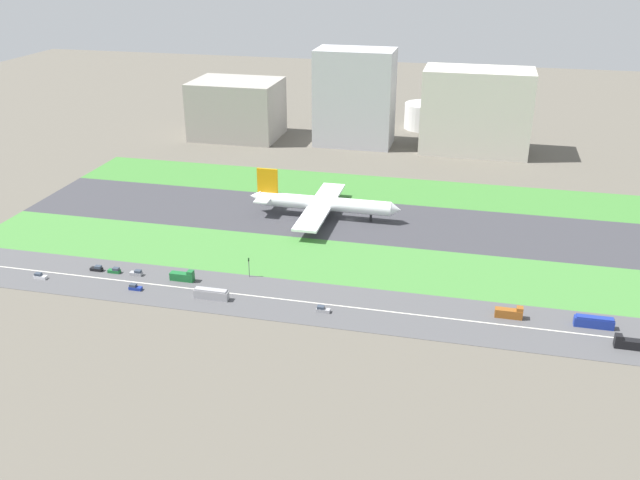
# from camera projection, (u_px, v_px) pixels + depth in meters

# --- Properties ---
(ground_plane) EXTENTS (800.00, 800.00, 0.00)m
(ground_plane) POSITION_uv_depth(u_px,v_px,m) (350.00, 220.00, 287.21)
(ground_plane) COLOR #5B564C
(runway) EXTENTS (280.00, 46.00, 0.10)m
(runway) POSITION_uv_depth(u_px,v_px,m) (350.00, 220.00, 287.19)
(runway) COLOR #38383D
(runway) RESTS_ON ground_plane
(grass_median_north) EXTENTS (280.00, 36.00, 0.10)m
(grass_median_north) POSITION_uv_depth(u_px,v_px,m) (366.00, 188.00, 323.67)
(grass_median_north) COLOR #3D7A33
(grass_median_north) RESTS_ON ground_plane
(grass_median_south) EXTENTS (280.00, 36.00, 0.10)m
(grass_median_south) POSITION_uv_depth(u_px,v_px,m) (329.00, 261.00, 250.72)
(grass_median_south) COLOR #427F38
(grass_median_south) RESTS_ON ground_plane
(highway) EXTENTS (280.00, 28.00, 0.10)m
(highway) POSITION_uv_depth(u_px,v_px,m) (307.00, 302.00, 222.25)
(highway) COLOR #4C4C4F
(highway) RESTS_ON ground_plane
(highway_centerline) EXTENTS (266.00, 0.50, 0.01)m
(highway_centerline) POSITION_uv_depth(u_px,v_px,m) (307.00, 302.00, 222.23)
(highway_centerline) COLOR silver
(highway_centerline) RESTS_ON highway
(airliner) EXTENTS (65.00, 56.00, 19.70)m
(airliner) POSITION_uv_depth(u_px,v_px,m) (321.00, 203.00, 287.30)
(airliner) COLOR white
(airliner) RESTS_ON runway
(truck_1) EXTENTS (8.40, 2.50, 4.00)m
(truck_1) POSITION_uv_depth(u_px,v_px,m) (510.00, 313.00, 212.63)
(truck_1) COLOR brown
(truck_1) RESTS_ON highway
(car_4) EXTENTS (4.40, 1.80, 2.00)m
(car_4) POSITION_uv_depth(u_px,v_px,m) (115.00, 271.00, 241.37)
(car_4) COLOR #19662D
(car_4) RESTS_ON highway
(car_2) EXTENTS (4.40, 1.80, 2.00)m
(car_2) POSITION_uv_depth(u_px,v_px,m) (137.00, 273.00, 239.58)
(car_2) COLOR #99999E
(car_2) RESTS_ON highway
(truck_2) EXTENTS (8.40, 2.50, 4.00)m
(truck_2) POSITION_uv_depth(u_px,v_px,m) (183.00, 276.00, 235.61)
(truck_2) COLOR #19662D
(truck_2) RESTS_ON highway
(bus_0) EXTENTS (11.60, 2.50, 3.50)m
(bus_0) POSITION_uv_depth(u_px,v_px,m) (594.00, 322.00, 207.35)
(bus_0) COLOR navy
(bus_0) RESTS_ON highway
(car_3) EXTENTS (4.40, 1.80, 2.00)m
(car_3) POSITION_uv_depth(u_px,v_px,m) (40.00, 276.00, 237.32)
(car_3) COLOR silver
(car_3) RESTS_ON highway
(car_1) EXTENTS (4.40, 1.80, 2.00)m
(car_1) POSITION_uv_depth(u_px,v_px,m) (135.00, 287.00, 229.75)
(car_1) COLOR navy
(car_1) RESTS_ON highway
(bus_1) EXTENTS (11.60, 2.50, 3.50)m
(bus_1) POSITION_uv_depth(u_px,v_px,m) (211.00, 294.00, 223.62)
(bus_1) COLOR #99999E
(bus_1) RESTS_ON highway
(car_0) EXTENTS (4.40, 1.80, 2.00)m
(car_0) POSITION_uv_depth(u_px,v_px,m) (97.00, 269.00, 242.82)
(car_0) COLOR black
(car_0) RESTS_ON highway
(truck_0) EXTENTS (8.40, 2.50, 4.00)m
(truck_0) POSITION_uv_depth(u_px,v_px,m) (629.00, 343.00, 196.78)
(truck_0) COLOR black
(truck_0) RESTS_ON highway
(car_5) EXTENTS (4.40, 1.80, 2.00)m
(car_5) POSITION_uv_depth(u_px,v_px,m) (323.00, 310.00, 216.12)
(car_5) COLOR #99999E
(car_5) RESTS_ON highway
(traffic_light) EXTENTS (0.36, 0.50, 7.20)m
(traffic_light) POSITION_uv_depth(u_px,v_px,m) (249.00, 266.00, 237.16)
(traffic_light) COLOR #4C4C51
(traffic_light) RESTS_ON highway
(terminal_building) EXTENTS (49.79, 38.10, 33.01)m
(terminal_building) POSITION_uv_depth(u_px,v_px,m) (237.00, 109.00, 400.86)
(terminal_building) COLOR #9E998E
(terminal_building) RESTS_ON ground_plane
(hangar_building) EXTENTS (43.24, 25.55, 53.17)m
(hangar_building) POSITION_uv_depth(u_px,v_px,m) (355.00, 98.00, 382.04)
(hangar_building) COLOR #B2B2B7
(hangar_building) RESTS_ON ground_plane
(office_tower) EXTENTS (57.63, 30.14, 45.12)m
(office_tower) POSITION_uv_depth(u_px,v_px,m) (476.00, 111.00, 369.60)
(office_tower) COLOR beige
(office_tower) RESTS_ON ground_plane
(fuel_tank_west) EXTENTS (25.48, 25.48, 15.31)m
(fuel_tank_west) POSITION_uv_depth(u_px,v_px,m) (425.00, 116.00, 422.14)
(fuel_tank_west) COLOR silver
(fuel_tank_west) RESTS_ON ground_plane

